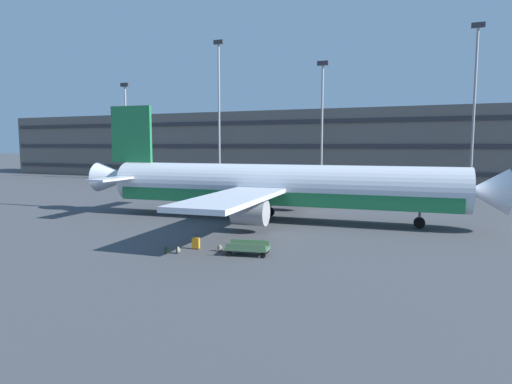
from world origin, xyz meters
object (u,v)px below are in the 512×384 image
Objects in this scene: airliner at (274,187)px; backpack_small at (220,248)px; backpack_orange at (178,250)px; baggage_cart at (248,248)px; suitcase_red at (234,250)px; suitcase_teal at (196,243)px; backpack_purple at (167,250)px.

airliner is 77.32× the size of backpack_small.
backpack_orange is 0.15× the size of baggage_cart.
backpack_small is 0.14× the size of baggage_cart.
airliner is 73.56× the size of backpack_orange.
baggage_cart is (2.01, -0.18, 0.22)m from backpack_small.
backpack_orange reaches higher than suitcase_red.
backpack_orange is (-1.21, -13.95, -2.77)m from airliner.
backpack_small is (-0.91, -0.22, 0.10)m from suitcase_red.
suitcase_teal is 1.73m from backpack_small.
baggage_cart is (2.94, -12.65, -2.56)m from airliner.
backpack_purple is (-0.60, -0.37, 0.01)m from backpack_orange.
airliner reaches higher than backpack_purple.
suitcase_red is 0.94m from backpack_small.
baggage_cart is (4.75, 1.67, 0.20)m from backpack_purple.
suitcase_teal reaches higher than baggage_cart.
airliner is 14.70m from backpack_purple.
airliner reaches higher than backpack_small.
airliner reaches higher than suitcase_teal.
backpack_purple is at bearing -118.91° from suitcase_teal.
backpack_purple is (-1.81, -14.32, -2.76)m from airliner.
suitcase_red is 4.19m from backpack_purple.
backpack_small is 2.03m from baggage_cart.
backpack_orange is (-2.14, -1.48, 0.01)m from backpack_small.
suitcase_teal is at bearing -175.07° from suitcase_red.
suitcase_teal is 1.54m from backpack_orange.
baggage_cart is at bearing -76.91° from airliner.
backpack_small is 2.60m from backpack_orange.
airliner is 13.24m from baggage_cart.
backpack_orange is 4.35m from baggage_cart.
suitcase_teal is 1.91× the size of backpack_small.
backpack_orange is at bearing -162.61° from baggage_cart.
suitcase_teal is 1.24× the size of suitcase_red.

